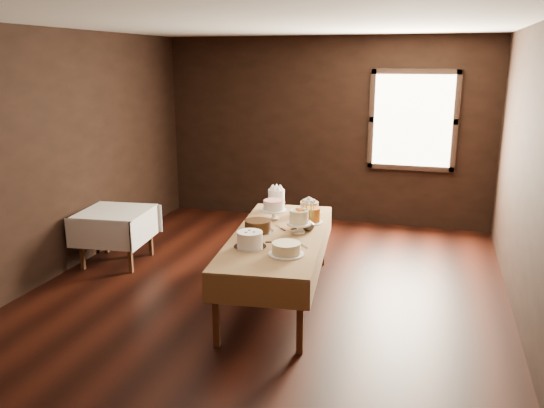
{
  "coord_description": "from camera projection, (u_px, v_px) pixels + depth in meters",
  "views": [
    {
      "loc": [
        1.63,
        -5.26,
        2.45
      ],
      "look_at": [
        0.0,
        0.2,
        0.95
      ],
      "focal_mm": 36.29,
      "sensor_mm": 36.0,
      "label": 1
    }
  ],
  "objects": [
    {
      "name": "floor",
      "position": [
        267.0,
        293.0,
        5.95
      ],
      "size": [
        5.0,
        6.0,
        0.01
      ],
      "primitive_type": "cube",
      "color": "black",
      "rests_on": "ground"
    },
    {
      "name": "ceiling",
      "position": [
        266.0,
        22.0,
        5.24
      ],
      "size": [
        5.0,
        6.0,
        0.01
      ],
      "primitive_type": "cube",
      "color": "beige",
      "rests_on": "wall_back"
    },
    {
      "name": "wall_back",
      "position": [
        324.0,
        131.0,
        8.37
      ],
      "size": [
        5.0,
        0.02,
        2.8
      ],
      "primitive_type": "cube",
      "color": "black",
      "rests_on": "ground"
    },
    {
      "name": "wall_front",
      "position": [
        93.0,
        271.0,
        2.81
      ],
      "size": [
        5.0,
        0.02,
        2.8
      ],
      "primitive_type": "cube",
      "color": "black",
      "rests_on": "ground"
    },
    {
      "name": "wall_left",
      "position": [
        58.0,
        154.0,
        6.29
      ],
      "size": [
        0.02,
        6.0,
        2.8
      ],
      "primitive_type": "cube",
      "color": "black",
      "rests_on": "ground"
    },
    {
      "name": "wall_right",
      "position": [
        534.0,
        181.0,
        4.9
      ],
      "size": [
        0.02,
        6.0,
        2.8
      ],
      "primitive_type": "cube",
      "color": "black",
      "rests_on": "ground"
    },
    {
      "name": "window",
      "position": [
        413.0,
        121.0,
        7.91
      ],
      "size": [
        1.1,
        0.05,
        1.3
      ],
      "primitive_type": "cube",
      "color": "#FFEABF",
      "rests_on": "wall_back"
    },
    {
      "name": "display_table",
      "position": [
        279.0,
        239.0,
        5.65
      ],
      "size": [
        1.16,
        2.41,
        0.72
      ],
      "rotation": [
        0.0,
        0.0,
        0.11
      ],
      "color": "#432512",
      "rests_on": "ground"
    },
    {
      "name": "side_table",
      "position": [
        115.0,
        216.0,
        6.73
      ],
      "size": [
        0.88,
        0.88,
        0.66
      ],
      "rotation": [
        0.0,
        0.0,
        0.11
      ],
      "color": "#432512",
      "rests_on": "ground"
    },
    {
      "name": "cake_meringue",
      "position": [
        276.0,
        200.0,
        6.55
      ],
      "size": [
        0.24,
        0.24,
        0.25
      ],
      "color": "silver",
      "rests_on": "display_table"
    },
    {
      "name": "cake_speckled",
      "position": [
        309.0,
        207.0,
        6.41
      ],
      "size": [
        0.3,
        0.3,
        0.13
      ],
      "color": "white",
      "rests_on": "display_table"
    },
    {
      "name": "cake_lattice",
      "position": [
        274.0,
        211.0,
        6.13
      ],
      "size": [
        0.32,
        0.32,
        0.22
      ],
      "color": "white",
      "rests_on": "display_table"
    },
    {
      "name": "cake_caramel",
      "position": [
        311.0,
        216.0,
        6.01
      ],
      "size": [
        0.26,
        0.26,
        0.16
      ],
      "color": "white",
      "rests_on": "display_table"
    },
    {
      "name": "cake_chocolate",
      "position": [
        258.0,
        226.0,
        5.68
      ],
      "size": [
        0.34,
        0.34,
        0.13
      ],
      "color": "silver",
      "rests_on": "display_table"
    },
    {
      "name": "cake_flowers",
      "position": [
        299.0,
        223.0,
        5.63
      ],
      "size": [
        0.27,
        0.27,
        0.26
      ],
      "color": "white",
      "rests_on": "display_table"
    },
    {
      "name": "cake_swirl",
      "position": [
        250.0,
        240.0,
        5.21
      ],
      "size": [
        0.34,
        0.34,
        0.16
      ],
      "color": "silver",
      "rests_on": "display_table"
    },
    {
      "name": "cake_cream",
      "position": [
        286.0,
        249.0,
        5.02
      ],
      "size": [
        0.33,
        0.33,
        0.11
      ],
      "color": "white",
      "rests_on": "display_table"
    },
    {
      "name": "cake_server_a",
      "position": [
        282.0,
        243.0,
        5.35
      ],
      "size": [
        0.24,
        0.07,
        0.01
      ],
      "primitive_type": "cube",
      "rotation": [
        0.0,
        0.0,
        0.21
      ],
      "color": "silver",
      "rests_on": "display_table"
    },
    {
      "name": "cake_server_b",
      "position": [
        304.0,
        246.0,
        5.26
      ],
      "size": [
        0.18,
        0.19,
        0.01
      ],
      "primitive_type": "cube",
      "rotation": [
        0.0,
        0.0,
        -0.82
      ],
      "color": "silver",
      "rests_on": "display_table"
    },
    {
      "name": "cake_server_c",
      "position": [
        278.0,
        226.0,
        5.87
      ],
      "size": [
        0.18,
        0.2,
        0.01
      ],
      "primitive_type": "cube",
      "rotation": [
        0.0,
        0.0,
        2.28
      ],
      "color": "silver",
      "rests_on": "display_table"
    },
    {
      "name": "cake_server_d",
      "position": [
        305.0,
        227.0,
        5.84
      ],
      "size": [
        0.2,
        0.18,
        0.01
      ],
      "primitive_type": "cube",
      "rotation": [
        0.0,
        0.0,
        0.73
      ],
      "color": "silver",
      "rests_on": "display_table"
    },
    {
      "name": "flower_vase",
      "position": [
        308.0,
        224.0,
        5.73
      ],
      "size": [
        0.19,
        0.19,
        0.14
      ],
      "primitive_type": "imported",
      "rotation": [
        0.0,
        0.0,
        3.96
      ],
      "color": "#2D2823",
      "rests_on": "display_table"
    },
    {
      "name": "flower_bouquet",
      "position": [
        309.0,
        207.0,
        5.68
      ],
      "size": [
        0.14,
        0.14,
        0.2
      ],
      "primitive_type": null,
      "color": "white",
      "rests_on": "flower_vase"
    }
  ]
}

